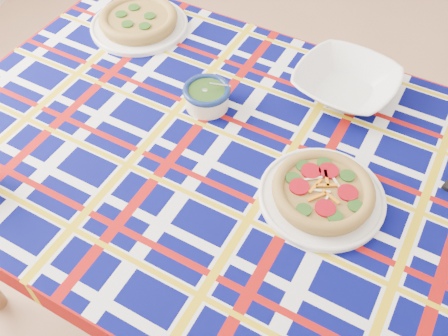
% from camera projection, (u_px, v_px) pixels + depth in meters
% --- Properties ---
extents(floor, '(4.00, 4.00, 0.00)m').
position_uv_depth(floor, '(293.00, 206.00, 2.15)').
color(floor, '#AE7A59').
rests_on(floor, ground).
extents(dining_table, '(1.90, 1.47, 0.79)m').
position_uv_depth(dining_table, '(246.00, 180.00, 1.33)').
color(dining_table, brown).
rests_on(dining_table, floor).
extents(tablecloth, '(1.94, 1.51, 0.11)m').
position_uv_depth(tablecloth, '(246.00, 174.00, 1.31)').
color(tablecloth, '#04064D').
rests_on(tablecloth, dining_table).
extents(main_focaccia_plate, '(0.34, 0.34, 0.06)m').
position_uv_depth(main_focaccia_plate, '(323.00, 191.00, 1.17)').
color(main_focaccia_plate, olive).
rests_on(main_focaccia_plate, tablecloth).
extents(pesto_bowl, '(0.16, 0.16, 0.08)m').
position_uv_depth(pesto_bowl, '(207.00, 95.00, 1.37)').
color(pesto_bowl, '#18350E').
rests_on(pesto_bowl, tablecloth).
extents(serving_bowl, '(0.37, 0.37, 0.07)m').
position_uv_depth(serving_bowl, '(346.00, 84.00, 1.41)').
color(serving_bowl, white).
rests_on(serving_bowl, tablecloth).
extents(second_focaccia_plate, '(0.42, 0.42, 0.06)m').
position_uv_depth(second_focaccia_plate, '(138.00, 20.00, 1.61)').
color(second_focaccia_plate, olive).
rests_on(second_focaccia_plate, tablecloth).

